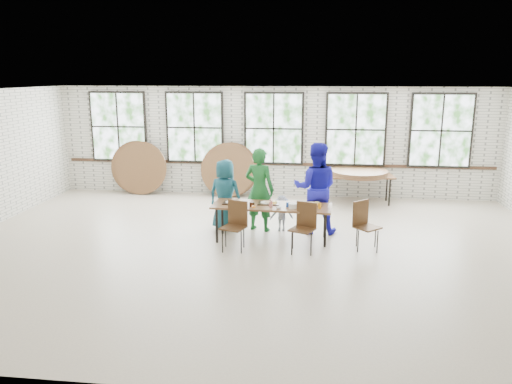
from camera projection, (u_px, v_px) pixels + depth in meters
room at (274, 130)px, 13.57m from camera, size 12.00×12.00×12.00m
dining_table at (272, 208)px, 10.09m from camera, size 2.44×0.94×0.74m
chair_near_left at (236, 221)px, 9.62m from camera, size 0.53×0.52×0.95m
chair_near_right at (304, 223)px, 9.49m from camera, size 0.55×0.54×0.95m
chair_spare at (364, 221)px, 9.63m from camera, size 0.58×0.58×0.95m
adult_teal at (225, 195)px, 10.82m from camera, size 0.85×0.66×1.54m
adult_green at (259, 190)px, 10.70m from camera, size 0.76×0.61×1.81m
toddler at (282, 213)px, 10.77m from camera, size 0.57×0.42×0.78m
adult_blue at (316, 188)px, 10.55m from camera, size 0.96×0.76×1.94m
storage_table at (358, 177)px, 13.07m from camera, size 1.86×0.92×0.74m
tabletop_clutter at (277, 204)px, 10.03m from camera, size 2.02×0.61×0.11m
round_tops_stacked at (359, 173)px, 13.05m from camera, size 1.50×1.50×0.13m
round_tops_leaning at (184, 169)px, 13.92m from camera, size 4.22×0.41×1.49m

